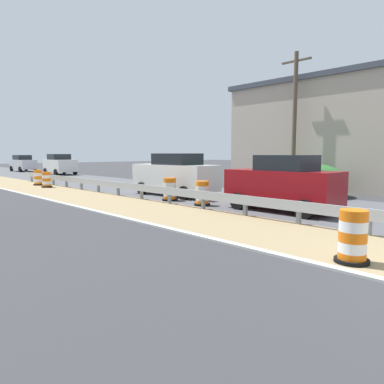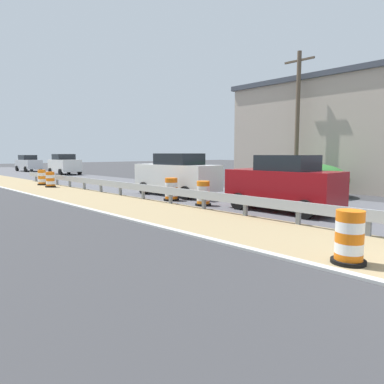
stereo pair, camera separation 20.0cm
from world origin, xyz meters
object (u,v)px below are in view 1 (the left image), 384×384
object	(u,v)px
traffic_barrel_mid	(170,190)
utility_pole_near	(294,120)
traffic_barrel_farther	(38,178)
car_lead_far_lane	(175,175)
car_lead_near_lane	(283,183)
car_trailing_near_lane	(60,164)
traffic_barrel_far	(47,180)
traffic_barrel_close	(202,194)
traffic_barrel_nearest	(353,239)
car_mid_far_lane	(23,163)

from	to	relation	value
traffic_barrel_mid	utility_pole_near	bearing A→B (deg)	-11.43
traffic_barrel_farther	car_lead_far_lane	xyz separation A→B (m)	(2.86, -10.76, 0.60)
car_lead_near_lane	car_trailing_near_lane	world-z (taller)	car_lead_near_lane
car_lead_far_lane	utility_pole_near	world-z (taller)	utility_pole_near
traffic_barrel_far	car_lead_far_lane	distance (m)	9.37
traffic_barrel_close	utility_pole_near	xyz separation A→B (m)	(7.99, 0.47, 3.60)
traffic_barrel_close	traffic_barrel_mid	distance (m)	2.08
traffic_barrel_nearest	car_mid_far_lane	size ratio (longest dim) A/B	0.24
car_mid_far_lane	traffic_barrel_mid	bearing A→B (deg)	-8.88
car_lead_near_lane	car_mid_far_lane	bearing A→B (deg)	-5.60
car_lead_near_lane	traffic_barrel_nearest	bearing A→B (deg)	133.18
traffic_barrel_nearest	traffic_barrel_close	xyz separation A→B (m)	(3.33, 7.36, -0.02)
traffic_barrel_mid	traffic_barrel_nearest	bearing A→B (deg)	-109.50
traffic_barrel_far	car_mid_far_lane	world-z (taller)	car_mid_far_lane
traffic_barrel_far	traffic_barrel_farther	world-z (taller)	traffic_barrel_farther
traffic_barrel_close	traffic_barrel_mid	world-z (taller)	traffic_barrel_mid
traffic_barrel_mid	utility_pole_near	size ratio (longest dim) A/B	0.13
car_trailing_near_lane	utility_pole_near	world-z (taller)	utility_pole_near
traffic_barrel_mid	car_lead_far_lane	xyz separation A→B (m)	(1.44, 1.29, 0.60)
traffic_barrel_nearest	traffic_barrel_mid	bearing A→B (deg)	70.50
utility_pole_near	car_lead_near_lane	bearing A→B (deg)	-152.77
car_trailing_near_lane	car_lead_far_lane	bearing A→B (deg)	-7.92
traffic_barrel_nearest	traffic_barrel_mid	distance (m)	10.02
traffic_barrel_farther	utility_pole_near	size ratio (longest dim) A/B	0.13
car_lead_near_lane	car_lead_far_lane	xyz separation A→B (m)	(0.34, 6.44, 0.03)
car_lead_near_lane	utility_pole_near	bearing A→B (deg)	-63.61
traffic_barrel_farther	car_lead_far_lane	distance (m)	11.15
traffic_barrel_nearest	car_mid_far_lane	bearing A→B (deg)	79.68
traffic_barrel_nearest	traffic_barrel_close	bearing A→B (deg)	65.67
traffic_barrel_mid	traffic_barrel_farther	size ratio (longest dim) A/B	1.00
traffic_barrel_farther	car_lead_near_lane	bearing A→B (deg)	-81.65
traffic_barrel_close	car_mid_far_lane	world-z (taller)	car_mid_far_lane
traffic_barrel_far	car_trailing_near_lane	distance (m)	14.15
traffic_barrel_far	car_lead_near_lane	xyz separation A→B (m)	(2.70, -15.28, 0.60)
traffic_barrel_far	traffic_barrel_close	bearing A→B (deg)	-82.63
traffic_barrel_close	car_mid_far_lane	distance (m)	34.32
car_trailing_near_lane	car_lead_far_lane	size ratio (longest dim) A/B	0.84
traffic_barrel_far	traffic_barrel_nearest	bearing A→B (deg)	-95.11
traffic_barrel_farther	car_mid_far_lane	world-z (taller)	car_mid_far_lane
car_mid_far_lane	utility_pole_near	bearing A→B (deg)	5.01
utility_pole_near	car_lead_far_lane	bearing A→B (deg)	156.01
car_mid_far_lane	traffic_barrel_farther	bearing A→B (deg)	-17.15
car_mid_far_lane	traffic_barrel_far	bearing A→B (deg)	-16.26
traffic_barrel_farther	car_trailing_near_lane	xyz separation A→B (m)	(6.15, 10.72, 0.57)
traffic_barrel_close	traffic_barrel_far	distance (m)	12.32
traffic_barrel_nearest	car_trailing_near_lane	bearing A→B (deg)	75.94
traffic_barrel_nearest	utility_pole_near	xyz separation A→B (m)	(11.32, 7.83, 3.58)
traffic_barrel_close	car_trailing_near_lane	world-z (taller)	car_trailing_near_lane
traffic_barrel_farther	car_lead_near_lane	xyz separation A→B (m)	(2.52, -17.20, 0.57)
traffic_barrel_close	car_mid_far_lane	xyz separation A→B (m)	(4.21, 34.06, 0.52)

